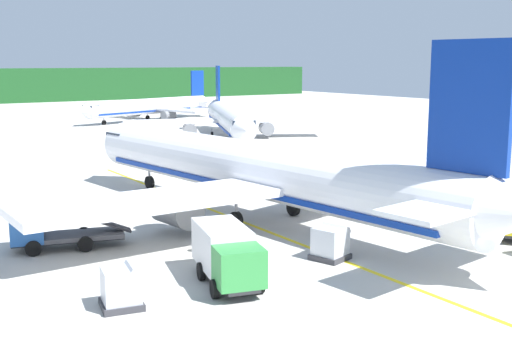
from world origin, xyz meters
TOP-DOWN VIEW (x-y plane):
  - ground at (0.00, 48.00)m, footprint 240.00×320.00m
  - airliner_foreground at (-2.34, 16.51)m, footprint 34.52×41.71m
  - airliner_mid_apron at (20.35, 58.21)m, footprint 28.29×33.58m
  - airliner_far_taxiway at (23.01, 90.20)m, footprint 30.98×25.90m
  - service_truck_fuel at (-10.78, 6.47)m, footprint 3.66×6.30m
  - service_truck_catering at (-16.50, 17.09)m, footprint 6.94×3.86m
  - cargo_container_near at (-16.32, 6.27)m, footprint 2.11×2.11m
  - cargo_container_far at (-3.99, 6.64)m, footprint 2.20×2.20m
  - crew_marshaller at (4.62, 7.10)m, footprint 0.47×0.49m
  - crew_loader_left at (-9.19, 11.44)m, footprint 0.63×0.24m
  - apron_guide_line at (-3.58, 12.08)m, footprint 0.30×60.00m

SIDE VIEW (x-z plane):
  - ground at x=0.00m, z-range -0.20..0.00m
  - apron_guide_line at x=-3.58m, z-range 0.00..0.01m
  - cargo_container_far at x=-3.99m, z-range -0.06..1.87m
  - cargo_container_near at x=-16.32m, z-range -0.06..1.90m
  - crew_marshaller at x=4.62m, z-range 0.15..1.79m
  - crew_loader_left at x=-9.19m, z-range 0.16..1.94m
  - service_truck_catering at x=-16.50m, z-range -0.17..2.51m
  - service_truck_fuel at x=-10.78m, z-range 0.16..2.90m
  - airliner_far_taxiway at x=23.01m, z-range -1.94..7.09m
  - airliner_mid_apron at x=20.35m, z-range -2.18..7.97m
  - airliner_foreground at x=-2.34m, z-range -2.56..9.34m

